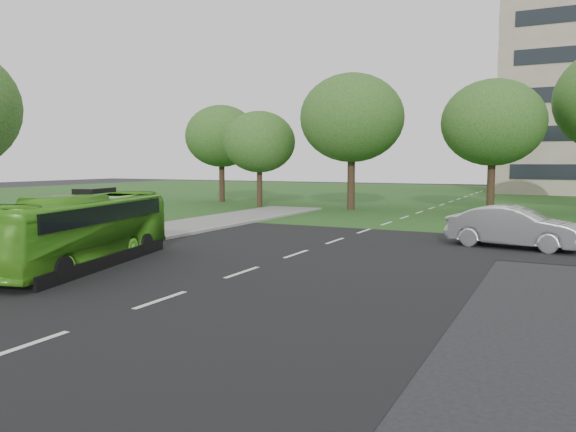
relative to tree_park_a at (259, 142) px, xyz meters
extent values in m
plane|color=black|center=(12.48, -25.42, -5.07)|extent=(160.00, 160.00, 0.00)
cube|color=black|center=(12.48, -5.42, -5.06)|extent=(14.00, 120.00, 0.01)
cube|color=black|center=(12.48, -11.42, -5.06)|extent=(80.00, 12.00, 0.01)
cube|color=silver|center=(12.48, -10.42, -5.05)|extent=(0.15, 90.00, 0.01)
cube|color=#224D19|center=(12.48, 19.58, -5.06)|extent=(120.00, 60.00, 0.01)
cube|color=black|center=(14.43, 36.58, 7.43)|extent=(0.10, 18.40, 23.00)
cylinder|color=black|center=(0.00, 0.00, -3.66)|extent=(0.43, 0.43, 2.84)
ellipsoid|color=#1D4C19|center=(0.00, 0.00, 0.01)|extent=(5.63, 5.63, 4.78)
cylinder|color=black|center=(7.38, 0.64, -3.23)|extent=(0.55, 0.55, 3.69)
ellipsoid|color=#1D4C19|center=(7.38, 0.64, 1.65)|extent=(7.59, 7.59, 6.45)
cylinder|color=black|center=(17.04, 1.59, -3.36)|extent=(0.51, 0.51, 3.42)
ellipsoid|color=#1D4C19|center=(17.04, 1.59, 1.07)|extent=(6.81, 6.81, 5.78)
cylinder|color=black|center=(-5.71, 3.37, -3.45)|extent=(0.49, 0.49, 3.24)
ellipsoid|color=#1D4C19|center=(-5.71, 3.37, 0.71)|extent=(6.36, 6.36, 5.40)
imported|color=#51AD23|center=(6.98, -24.75, -3.86)|extent=(4.08, 8.97, 2.43)
imported|color=silver|center=(19.77, -13.94, -4.21)|extent=(5.46, 2.69, 1.72)
camera|label=1|loc=(21.60, -38.51, -1.57)|focal=35.00mm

